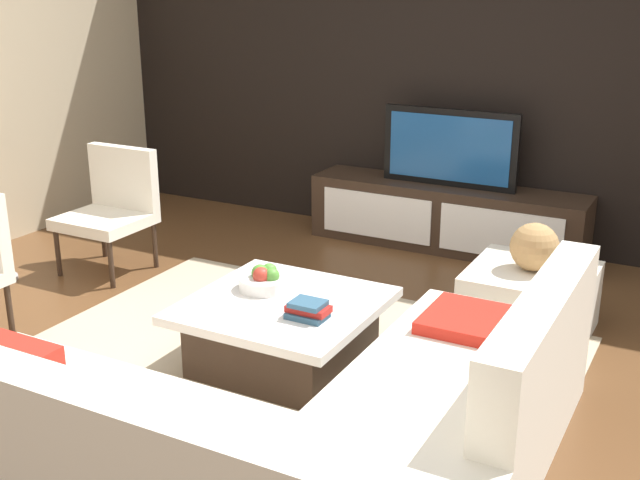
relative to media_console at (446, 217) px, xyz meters
The scene contains 12 objects.
ground_plane 2.41m from the media_console, 90.00° to the right, with size 14.00×14.00×0.00m, color brown.
feature_wall_back 1.19m from the media_console, 90.00° to the left, with size 6.40×0.12×2.80m, color black.
area_rug 2.41m from the media_console, 92.39° to the right, with size 2.95×2.52×0.01m, color tan.
media_console is the anchor object (origin of this frame).
television 0.54m from the media_console, 90.00° to the left, with size 1.04×0.06×0.58m.
sectional_couch 3.33m from the media_console, 81.23° to the right, with size 2.40×2.30×0.79m.
coffee_table 2.30m from the media_console, 92.49° to the right, with size 0.97×0.97×0.38m.
ottoman 1.58m from the media_console, 52.37° to the right, with size 0.70×0.70×0.40m, color silver.
fruit_bowl 2.22m from the media_console, 97.26° to the right, with size 0.28×0.28×0.14m.
accent_chair_far 2.50m from the media_console, 141.75° to the right, with size 0.57×0.54×0.87m.
decorative_ball 1.61m from the media_console, 52.37° to the right, with size 0.28×0.28×0.28m, color #AD8451.
book_stack 2.43m from the media_console, 87.13° to the right, with size 0.22×0.14×0.09m.
Camera 1 is at (1.91, -3.24, 2.03)m, focal length 44.62 mm.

